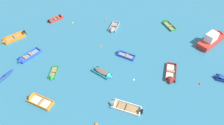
{
  "coord_description": "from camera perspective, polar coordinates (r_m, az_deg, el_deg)",
  "views": [
    {
      "loc": [
        2.81,
        -6.71,
        24.18
      ],
      "look_at": [
        0.0,
        17.6,
        0.15
      ],
      "focal_mm": 33.58,
      "sensor_mm": 36.0,
      "label": 1
    }
  ],
  "objects": [
    {
      "name": "mooring_buoy_far_field",
      "position": [
        32.11,
        5.92,
        -4.72
      ],
      "size": [
        0.31,
        0.31,
        0.31
      ],
      "primitive_type": "sphere",
      "color": "silver",
      "rests_on": "ground_plane"
    },
    {
      "name": "rowboat_grey_back_row_left",
      "position": [
        41.36,
        0.19,
        9.03
      ],
      "size": [
        2.01,
        3.86,
        1.25
      ],
      "color": "gray",
      "rests_on": "ground_plane"
    },
    {
      "name": "rowboat_blue_near_camera",
      "position": [
        35.81,
        2.56,
        2.35
      ],
      "size": [
        3.69,
        2.31,
        1.04
      ],
      "color": "gray",
      "rests_on": "ground_plane"
    },
    {
      "name": "rowboat_blue_center",
      "position": [
        37.79,
        -22.7,
        1.01
      ],
      "size": [
        3.44,
        4.34,
        1.27
      ],
      "color": "gray",
      "rests_on": "ground_plane"
    },
    {
      "name": "rowboat_maroon_midfield_left",
      "position": [
        33.12,
        15.6,
        -4.12
      ],
      "size": [
        2.11,
        4.64,
        1.41
      ],
      "color": "beige",
      "rests_on": "ground_plane"
    },
    {
      "name": "motor_launch_red_cluster_inner",
      "position": [
        42.26,
        25.79,
        5.89
      ],
      "size": [
        6.15,
        6.35,
        2.7
      ],
      "color": "red",
      "rests_on": "ground_plane"
    },
    {
      "name": "rowboat_green_near_right",
      "position": [
        33.53,
        -15.93,
        -3.57
      ],
      "size": [
        1.07,
        2.97,
        0.9
      ],
      "color": "#99754C",
      "rests_on": "ground_plane"
    },
    {
      "name": "rowboat_orange_cluster_outer",
      "position": [
        43.05,
        -26.28,
        5.55
      ],
      "size": [
        4.02,
        4.18,
        1.44
      ],
      "color": "#99754C",
      "rests_on": "ground_plane"
    },
    {
      "name": "mooring_buoy_outer_edge",
      "position": [
        37.65,
        -3.14,
        4.43
      ],
      "size": [
        0.32,
        0.32,
        0.32
      ],
      "primitive_type": "sphere",
      "color": "orange",
      "rests_on": "ground_plane"
    },
    {
      "name": "rowboat_deep_blue_back_row_right",
      "position": [
        35.93,
        28.04,
        -3.81
      ],
      "size": [
        3.87,
        2.07,
        1.11
      ],
      "color": "#4C4C51",
      "rests_on": "ground_plane"
    },
    {
      "name": "mooring_buoy_between_boats_left",
      "position": [
        44.27,
        -10.69,
        10.54
      ],
      "size": [
        0.32,
        0.32,
        0.32
      ],
      "primitive_type": "sphere",
      "color": "yellow",
      "rests_on": "ground_plane"
    },
    {
      "name": "rowboat_green_far_left",
      "position": [
        44.6,
        14.56,
        10.37
      ],
      "size": [
        2.85,
        3.89,
        1.16
      ],
      "color": "#99754C",
      "rests_on": "ground_plane"
    },
    {
      "name": "rowboat_turquoise_near_left",
      "position": [
        32.41,
        -1.95,
        -3.04
      ],
      "size": [
        3.66,
        2.79,
        1.16
      ],
      "color": "#4C4C51",
      "rests_on": "ground_plane"
    },
    {
      "name": "rowboat_orange_far_back",
      "position": [
        31.46,
        -20.44,
        -9.22
      ],
      "size": [
        4.28,
        2.63,
        1.35
      ],
      "color": "beige",
      "rests_on": "ground_plane"
    },
    {
      "name": "rowboat_red_outer_right",
      "position": [
        46.23,
        -14.22,
        11.78
      ],
      "size": [
        3.07,
        3.25,
        1.1
      ],
      "color": "#4C4C51",
      "rests_on": "ground_plane"
    },
    {
      "name": "mooring_buoy_midfield",
      "position": [
        34.06,
        22.86,
        -5.41
      ],
      "size": [
        0.37,
        0.37,
        0.37
      ],
      "primitive_type": "sphere",
      "color": "red",
      "rests_on": "ground_plane"
    },
    {
      "name": "mooring_buoy_trailing",
      "position": [
        27.73,
        -4.37,
        -16.45
      ],
      "size": [
        0.47,
        0.47,
        0.47
      ],
      "primitive_type": "sphere",
      "color": "orange",
      "rests_on": "ground_plane"
    },
    {
      "name": "kayak_deep_blue_foreground_center",
      "position": [
        36.16,
        -27.3,
        -3.45
      ],
      "size": [
        1.8,
        3.52,
        0.34
      ],
      "color": "navy",
      "rests_on": "ground_plane"
    },
    {
      "name": "mooring_buoy_central",
      "position": [
        44.04,
        -1.72,
        11.15
      ],
      "size": [
        0.37,
        0.37,
        0.37
      ],
      "primitive_type": "sphere",
      "color": "red",
      "rests_on": "ground_plane"
    },
    {
      "name": "rowboat_white_distant_center",
      "position": [
        28.93,
        1.77,
        -11.53
      ],
      "size": [
        4.8,
        2.4,
        1.33
      ],
      "color": "#99754C",
      "rests_on": "ground_plane"
    }
  ]
}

